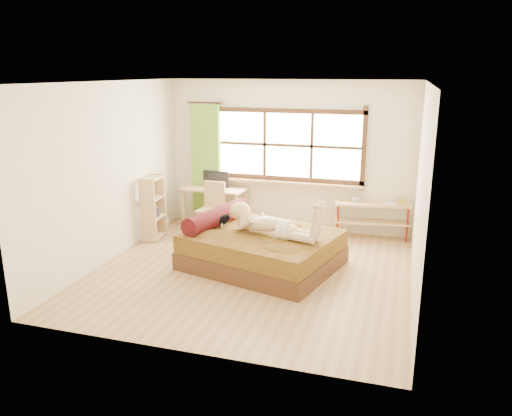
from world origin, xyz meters
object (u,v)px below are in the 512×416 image
(bookshelf, at_px, (153,207))
(desk, at_px, (214,193))
(woman, at_px, (271,214))
(chair, at_px, (212,205))
(bed, at_px, (259,247))
(kitten, at_px, (219,219))
(pipe_shelf, at_px, (373,212))

(bookshelf, bearing_deg, desk, 48.37)
(woman, height_order, bookshelf, woman)
(woman, xyz_separation_m, desk, (-1.57, 1.72, -0.20))
(chair, relative_size, bookshelf, 0.84)
(bed, xyz_separation_m, kitten, (-0.67, 0.09, 0.36))
(kitten, height_order, desk, kitten)
(pipe_shelf, height_order, bookshelf, bookshelf)
(kitten, relative_size, bookshelf, 0.28)
(woman, xyz_separation_m, bookshelf, (-2.32, 0.74, -0.28))
(kitten, height_order, bookshelf, bookshelf)
(woman, bearing_deg, kitten, -174.77)
(pipe_shelf, bearing_deg, bed, -139.18)
(bed, height_order, bookshelf, bookshelf)
(bed, xyz_separation_m, bookshelf, (-2.12, 0.68, 0.28))
(woman, distance_m, desk, 2.34)
(woman, relative_size, chair, 1.58)
(chair, height_order, bookshelf, bookshelf)
(desk, xyz_separation_m, pipe_shelf, (2.91, 0.12, -0.17))
(kitten, xyz_separation_m, bookshelf, (-1.45, 0.59, -0.09))
(woman, relative_size, desk, 1.20)
(bookshelf, bearing_deg, woman, -22.15)
(pipe_shelf, bearing_deg, chair, -178.51)
(woman, xyz_separation_m, kitten, (-0.87, 0.15, -0.19))
(chair, bearing_deg, woman, -37.97)
(woman, xyz_separation_m, pipe_shelf, (1.34, 1.84, -0.37))
(chair, xyz_separation_m, pipe_shelf, (2.80, 0.49, -0.05))
(chair, xyz_separation_m, bookshelf, (-0.85, -0.62, 0.04))
(kitten, height_order, chair, chair)
(woman, distance_m, kitten, 0.90)
(bed, relative_size, desk, 2.01)
(kitten, relative_size, pipe_shelf, 0.24)
(kitten, relative_size, chair, 0.34)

